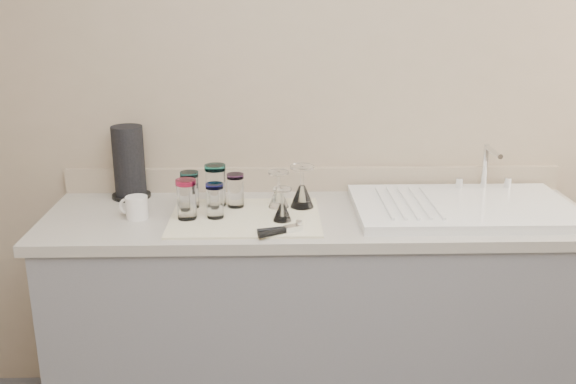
{
  "coord_description": "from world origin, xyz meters",
  "views": [
    {
      "loc": [
        -0.17,
        -1.09,
        1.71
      ],
      "look_at": [
        -0.12,
        1.15,
        1.0
      ],
      "focal_mm": 40.0,
      "sensor_mm": 36.0,
      "label": 1
    }
  ],
  "objects_px": {
    "tumbler_teal": "(190,189)",
    "tumbler_purple": "(236,190)",
    "sink_unit": "(463,207)",
    "can_opener": "(280,230)",
    "goblet_back_left": "(279,195)",
    "goblet_back_right": "(302,193)",
    "tumbler_cyan": "(216,185)",
    "tumbler_blue": "(215,200)",
    "tumbler_magenta": "(186,199)",
    "goblet_front_left": "(282,210)",
    "white_mug": "(136,207)",
    "paper_towel_roll": "(129,163)"
  },
  "relations": [
    {
      "from": "goblet_back_right",
      "to": "white_mug",
      "type": "height_order",
      "value": "goblet_back_right"
    },
    {
      "from": "white_mug",
      "to": "paper_towel_roll",
      "type": "bearing_deg",
      "value": 105.82
    },
    {
      "from": "tumbler_teal",
      "to": "goblet_back_left",
      "type": "bearing_deg",
      "value": -0.58
    },
    {
      "from": "tumbler_purple",
      "to": "white_mug",
      "type": "distance_m",
      "value": 0.38
    },
    {
      "from": "sink_unit",
      "to": "goblet_back_left",
      "type": "xyz_separation_m",
      "value": [
        -0.7,
        0.05,
        0.04
      ]
    },
    {
      "from": "tumbler_teal",
      "to": "tumbler_cyan",
      "type": "distance_m",
      "value": 0.1
    },
    {
      "from": "tumbler_purple",
      "to": "tumbler_blue",
      "type": "height_order",
      "value": "tumbler_purple"
    },
    {
      "from": "goblet_back_right",
      "to": "white_mug",
      "type": "distance_m",
      "value": 0.62
    },
    {
      "from": "tumbler_teal",
      "to": "tumbler_purple",
      "type": "bearing_deg",
      "value": 0.55
    },
    {
      "from": "goblet_back_left",
      "to": "goblet_back_right",
      "type": "bearing_deg",
      "value": -2.59
    },
    {
      "from": "tumbler_blue",
      "to": "paper_towel_roll",
      "type": "distance_m",
      "value": 0.46
    },
    {
      "from": "tumbler_magenta",
      "to": "tumbler_teal",
      "type": "bearing_deg",
      "value": 91.49
    },
    {
      "from": "white_mug",
      "to": "paper_towel_roll",
      "type": "height_order",
      "value": "paper_towel_roll"
    },
    {
      "from": "tumbler_magenta",
      "to": "goblet_back_right",
      "type": "xyz_separation_m",
      "value": [
        0.43,
        0.12,
        -0.02
      ]
    },
    {
      "from": "tumbler_blue",
      "to": "goblet_front_left",
      "type": "distance_m",
      "value": 0.25
    },
    {
      "from": "tumbler_teal",
      "to": "paper_towel_roll",
      "type": "relative_size",
      "value": 0.48
    },
    {
      "from": "sink_unit",
      "to": "tumbler_cyan",
      "type": "height_order",
      "value": "sink_unit"
    },
    {
      "from": "tumbler_teal",
      "to": "goblet_back_right",
      "type": "height_order",
      "value": "goblet_back_right"
    },
    {
      "from": "goblet_front_left",
      "to": "can_opener",
      "type": "distance_m",
      "value": 0.13
    },
    {
      "from": "tumbler_magenta",
      "to": "paper_towel_roll",
      "type": "bearing_deg",
      "value": 132.62
    },
    {
      "from": "tumbler_cyan",
      "to": "can_opener",
      "type": "relative_size",
      "value": 1.01
    },
    {
      "from": "tumbler_purple",
      "to": "goblet_front_left",
      "type": "bearing_deg",
      "value": -42.32
    },
    {
      "from": "can_opener",
      "to": "paper_towel_roll",
      "type": "relative_size",
      "value": 0.55
    },
    {
      "from": "can_opener",
      "to": "white_mug",
      "type": "relative_size",
      "value": 1.31
    },
    {
      "from": "sink_unit",
      "to": "tumbler_cyan",
      "type": "relative_size",
      "value": 5.07
    },
    {
      "from": "can_opener",
      "to": "sink_unit",
      "type": "bearing_deg",
      "value": 18.18
    },
    {
      "from": "can_opener",
      "to": "paper_towel_roll",
      "type": "bearing_deg",
      "value": 143.58
    },
    {
      "from": "tumbler_magenta",
      "to": "goblet_front_left",
      "type": "height_order",
      "value": "tumbler_magenta"
    },
    {
      "from": "tumbler_purple",
      "to": "goblet_back_left",
      "type": "bearing_deg",
      "value": -1.78
    },
    {
      "from": "tumbler_purple",
      "to": "goblet_back_right",
      "type": "distance_m",
      "value": 0.26
    },
    {
      "from": "sink_unit",
      "to": "white_mug",
      "type": "relative_size",
      "value": 6.68
    },
    {
      "from": "tumbler_purple",
      "to": "tumbler_magenta",
      "type": "xyz_separation_m",
      "value": [
        -0.17,
        -0.13,
        0.01
      ]
    },
    {
      "from": "goblet_back_right",
      "to": "tumbler_blue",
      "type": "bearing_deg",
      "value": -160.82
    },
    {
      "from": "tumbler_blue",
      "to": "white_mug",
      "type": "height_order",
      "value": "tumbler_blue"
    },
    {
      "from": "sink_unit",
      "to": "tumbler_cyan",
      "type": "bearing_deg",
      "value": 175.38
    },
    {
      "from": "white_mug",
      "to": "paper_towel_roll",
      "type": "distance_m",
      "value": 0.29
    },
    {
      "from": "sink_unit",
      "to": "goblet_back_left",
      "type": "height_order",
      "value": "sink_unit"
    },
    {
      "from": "tumbler_magenta",
      "to": "can_opener",
      "type": "bearing_deg",
      "value": -24.97
    },
    {
      "from": "sink_unit",
      "to": "tumbler_magenta",
      "type": "xyz_separation_m",
      "value": [
        -1.04,
        -0.07,
        0.06
      ]
    },
    {
      "from": "tumbler_purple",
      "to": "can_opener",
      "type": "height_order",
      "value": "tumbler_purple"
    },
    {
      "from": "tumbler_cyan",
      "to": "white_mug",
      "type": "xyz_separation_m",
      "value": [
        -0.28,
        -0.12,
        -0.05
      ]
    },
    {
      "from": "goblet_back_left",
      "to": "goblet_back_right",
      "type": "relative_size",
      "value": 0.86
    },
    {
      "from": "sink_unit",
      "to": "goblet_back_left",
      "type": "bearing_deg",
      "value": 175.75
    },
    {
      "from": "tumbler_cyan",
      "to": "paper_towel_roll",
      "type": "height_order",
      "value": "paper_towel_roll"
    },
    {
      "from": "tumbler_teal",
      "to": "tumbler_magenta",
      "type": "relative_size",
      "value": 0.95
    },
    {
      "from": "goblet_back_right",
      "to": "white_mug",
      "type": "bearing_deg",
      "value": -171.58
    },
    {
      "from": "tumbler_magenta",
      "to": "white_mug",
      "type": "distance_m",
      "value": 0.2
    },
    {
      "from": "sink_unit",
      "to": "can_opener",
      "type": "bearing_deg",
      "value": -161.82
    },
    {
      "from": "goblet_back_right",
      "to": "white_mug",
      "type": "xyz_separation_m",
      "value": [
        -0.62,
        -0.09,
        -0.02
      ]
    },
    {
      "from": "white_mug",
      "to": "paper_towel_roll",
      "type": "xyz_separation_m",
      "value": [
        -0.07,
        0.26,
        0.1
      ]
    }
  ]
}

